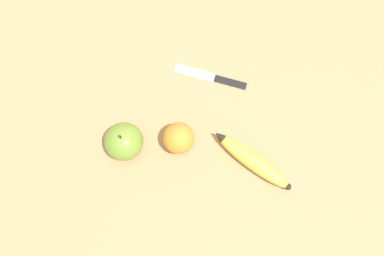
{
  "coord_description": "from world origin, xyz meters",
  "views": [
    {
      "loc": [
        0.15,
        0.14,
        0.82
      ],
      "look_at": [
        0.04,
        -0.04,
        0.03
      ],
      "focal_mm": 35.0,
      "sensor_mm": 36.0,
      "label": 1
    }
  ],
  "objects_px": {
    "banana": "(252,160)",
    "orange": "(179,138)",
    "apple": "(124,142)",
    "paring_knife": "(213,78)"
  },
  "relations": [
    {
      "from": "banana",
      "to": "paring_knife",
      "type": "relative_size",
      "value": 1.38
    },
    {
      "from": "orange",
      "to": "apple",
      "type": "xyz_separation_m",
      "value": [
        0.1,
        -0.05,
        0.0
      ]
    },
    {
      "from": "orange",
      "to": "apple",
      "type": "relative_size",
      "value": 0.78
    },
    {
      "from": "apple",
      "to": "paring_knife",
      "type": "relative_size",
      "value": 0.63
    },
    {
      "from": "orange",
      "to": "banana",
      "type": "bearing_deg",
      "value": 132.72
    },
    {
      "from": "banana",
      "to": "orange",
      "type": "height_order",
      "value": "orange"
    },
    {
      "from": "banana",
      "to": "apple",
      "type": "distance_m",
      "value": 0.28
    },
    {
      "from": "banana",
      "to": "orange",
      "type": "bearing_deg",
      "value": 21.93
    },
    {
      "from": "banana",
      "to": "orange",
      "type": "xyz_separation_m",
      "value": [
        0.11,
        -0.12,
        0.02
      ]
    },
    {
      "from": "paring_knife",
      "to": "orange",
      "type": "bearing_deg",
      "value": 169.15
    }
  ]
}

